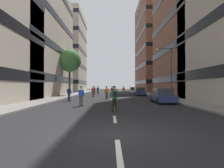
{
  "coord_description": "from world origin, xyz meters",
  "views": [
    {
      "loc": [
        -0.22,
        -7.05,
        1.77
      ],
      "look_at": [
        0.0,
        23.36,
        2.1
      ],
      "focal_mm": 30.04,
      "sensor_mm": 36.0,
      "label": 1
    }
  ],
  "objects_px": {
    "skater_2": "(81,95)",
    "skater_6": "(94,89)",
    "streetlamp_right": "(168,68)",
    "skater_1": "(69,93)",
    "skater_0": "(114,97)",
    "skater_8": "(124,90)",
    "skater_7": "(98,89)",
    "street_tree_near": "(70,61)",
    "skater_9": "(93,91)",
    "skater_4": "(107,92)",
    "parked_car_far": "(140,92)",
    "parked_car_mid": "(133,90)",
    "skater_3": "(115,93)",
    "skater_5": "(112,90)",
    "parked_car_near": "(163,96)"
  },
  "relations": [
    {
      "from": "skater_0",
      "to": "skater_4",
      "type": "xyz_separation_m",
      "value": [
        -0.81,
        12.19,
        -0.03
      ]
    },
    {
      "from": "parked_car_near",
      "to": "parked_car_far",
      "type": "bearing_deg",
      "value": 90.0
    },
    {
      "from": "parked_car_mid",
      "to": "parked_car_far",
      "type": "xyz_separation_m",
      "value": [
        0.0,
        -9.54,
        0.0
      ]
    },
    {
      "from": "parked_car_near",
      "to": "skater_3",
      "type": "distance_m",
      "value": 5.36
    },
    {
      "from": "skater_9",
      "to": "skater_4",
      "type": "bearing_deg",
      "value": -60.9
    },
    {
      "from": "skater_5",
      "to": "skater_8",
      "type": "xyz_separation_m",
      "value": [
        2.41,
        5.26,
        0.0
      ]
    },
    {
      "from": "street_tree_near",
      "to": "skater_0",
      "type": "xyz_separation_m",
      "value": [
        7.85,
        -21.18,
        -5.44
      ]
    },
    {
      "from": "skater_4",
      "to": "skater_7",
      "type": "distance_m",
      "value": 16.06
    },
    {
      "from": "skater_4",
      "to": "skater_2",
      "type": "bearing_deg",
      "value": -102.52
    },
    {
      "from": "skater_5",
      "to": "skater_7",
      "type": "bearing_deg",
      "value": 110.24
    },
    {
      "from": "parked_car_near",
      "to": "skater_7",
      "type": "relative_size",
      "value": 2.47
    },
    {
      "from": "skater_2",
      "to": "skater_6",
      "type": "distance_m",
      "value": 26.38
    },
    {
      "from": "street_tree_near",
      "to": "skater_4",
      "type": "distance_m",
      "value": 12.66
    },
    {
      "from": "skater_9",
      "to": "street_tree_near",
      "type": "bearing_deg",
      "value": 133.81
    },
    {
      "from": "skater_6",
      "to": "skater_8",
      "type": "distance_m",
      "value": 7.76
    },
    {
      "from": "skater_3",
      "to": "parked_car_mid",
      "type": "bearing_deg",
      "value": 77.9
    },
    {
      "from": "parked_car_near",
      "to": "skater_3",
      "type": "xyz_separation_m",
      "value": [
        -4.98,
        1.97,
        0.32
      ]
    },
    {
      "from": "skater_1",
      "to": "skater_6",
      "type": "xyz_separation_m",
      "value": [
        1.08,
        21.14,
        0.0
      ]
    },
    {
      "from": "parked_car_near",
      "to": "skater_7",
      "type": "distance_m",
      "value": 23.36
    },
    {
      "from": "skater_8",
      "to": "parked_car_mid",
      "type": "bearing_deg",
      "value": 66.64
    },
    {
      "from": "skater_9",
      "to": "skater_1",
      "type": "bearing_deg",
      "value": -104.47
    },
    {
      "from": "skater_5",
      "to": "skater_9",
      "type": "xyz_separation_m",
      "value": [
        -3.02,
        -3.56,
        0.0
      ]
    },
    {
      "from": "skater_5",
      "to": "skater_9",
      "type": "height_order",
      "value": "same"
    },
    {
      "from": "street_tree_near",
      "to": "skater_8",
      "type": "distance_m",
      "value": 12.22
    },
    {
      "from": "parked_car_mid",
      "to": "skater_1",
      "type": "xyz_separation_m",
      "value": [
        -10.26,
        -23.21,
        0.32
      ]
    },
    {
      "from": "skater_2",
      "to": "skater_3",
      "type": "xyz_separation_m",
      "value": [
        3.06,
        5.19,
        0.03
      ]
    },
    {
      "from": "skater_0",
      "to": "skater_8",
      "type": "bearing_deg",
      "value": 84.51
    },
    {
      "from": "parked_car_far",
      "to": "skater_6",
      "type": "bearing_deg",
      "value": 140.9
    },
    {
      "from": "skater_1",
      "to": "skater_6",
      "type": "distance_m",
      "value": 21.17
    },
    {
      "from": "skater_5",
      "to": "skater_4",
      "type": "bearing_deg",
      "value": -96.11
    },
    {
      "from": "street_tree_near",
      "to": "skater_3",
      "type": "relative_size",
      "value": 4.75
    },
    {
      "from": "skater_0",
      "to": "parked_car_mid",
      "type": "bearing_deg",
      "value": 80.62
    },
    {
      "from": "skater_0",
      "to": "skater_8",
      "type": "height_order",
      "value": "same"
    },
    {
      "from": "skater_9",
      "to": "streetlamp_right",
      "type": "bearing_deg",
      "value": -29.22
    },
    {
      "from": "streetlamp_right",
      "to": "skater_1",
      "type": "bearing_deg",
      "value": -169.59
    },
    {
      "from": "street_tree_near",
      "to": "skater_9",
      "type": "bearing_deg",
      "value": -46.19
    },
    {
      "from": "street_tree_near",
      "to": "skater_1",
      "type": "xyz_separation_m",
      "value": [
        2.78,
        -12.95,
        -5.44
      ]
    },
    {
      "from": "skater_7",
      "to": "parked_car_near",
      "type": "bearing_deg",
      "value": -69.21
    },
    {
      "from": "skater_2",
      "to": "skater_7",
      "type": "relative_size",
      "value": 1.0
    },
    {
      "from": "streetlamp_right",
      "to": "skater_3",
      "type": "distance_m",
      "value": 7.91
    },
    {
      "from": "skater_2",
      "to": "skater_6",
      "type": "relative_size",
      "value": 1.0
    },
    {
      "from": "street_tree_near",
      "to": "skater_8",
      "type": "xyz_separation_m",
      "value": [
        10.25,
        3.79,
        -5.47
      ]
    },
    {
      "from": "parked_car_near",
      "to": "parked_car_mid",
      "type": "xyz_separation_m",
      "value": [
        0.0,
        25.21,
        0.0
      ]
    },
    {
      "from": "parked_car_far",
      "to": "skater_0",
      "type": "distance_m",
      "value": 22.53
    },
    {
      "from": "parked_car_mid",
      "to": "street_tree_near",
      "type": "distance_m",
      "value": 17.57
    },
    {
      "from": "streetlamp_right",
      "to": "skater_0",
      "type": "bearing_deg",
      "value": -124.21
    },
    {
      "from": "skater_8",
      "to": "skater_9",
      "type": "xyz_separation_m",
      "value": [
        -5.42,
        -8.82,
        0.0
      ]
    },
    {
      "from": "parked_car_far",
      "to": "skater_1",
      "type": "xyz_separation_m",
      "value": [
        -10.26,
        -13.68,
        0.32
      ]
    },
    {
      "from": "parked_car_mid",
      "to": "parked_car_far",
      "type": "distance_m",
      "value": 9.54
    },
    {
      "from": "skater_2",
      "to": "skater_4",
      "type": "distance_m",
      "value": 9.38
    }
  ]
}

